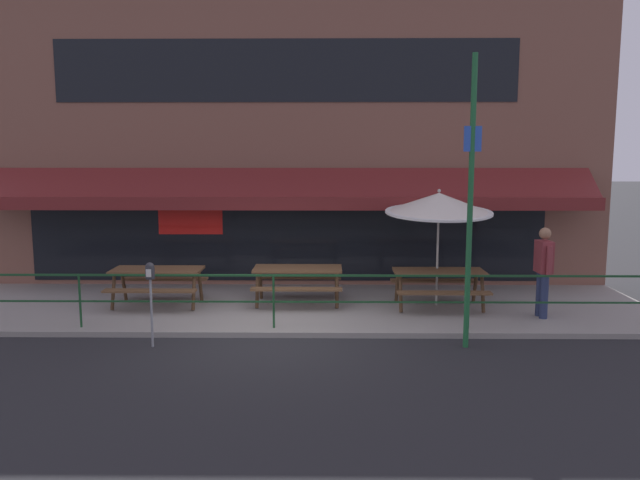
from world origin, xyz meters
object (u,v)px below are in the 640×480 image
Objects in this scene: picnic_table_centre at (298,275)px; pedestrian_walking at (543,267)px; picnic_table_left at (157,276)px; picnic_table_right at (439,278)px; street_sign_pole at (470,201)px; patio_umbrella_right at (439,204)px; parking_meter_near at (150,279)px.

pedestrian_walking is at bearing -11.77° from picnic_table_centre.
picnic_table_left and picnic_table_centre have the same top height.
street_sign_pole is at bearing -88.40° from picnic_table_right.
patio_umbrella_right reaches higher than picnic_table_centre.
picnic_table_left is 6.44m from street_sign_pole.
patio_umbrella_right reaches higher than parking_meter_near.
picnic_table_right is 2.81m from street_sign_pole.
street_sign_pole is at bearing -138.72° from pedestrian_walking.
pedestrian_walking is at bearing -6.02° from picnic_table_left.
patio_umbrella_right is 5.81m from parking_meter_near.
picnic_table_right is 5.63m from parking_meter_near.
street_sign_pole reaches higher than pedestrian_walking.
picnic_table_centre is at bearing 3.66° from picnic_table_left.
picnic_table_left is 1.27× the size of parking_meter_near.
patio_umbrella_right is (2.84, -0.05, 1.47)m from picnic_table_centre.
patio_umbrella_right is at bearing 90.00° from picnic_table_right.
patio_umbrella_right is (0.00, 0.25, 1.47)m from picnic_table_right.
picnic_table_left is at bearing 178.81° from picnic_table_right.
parking_meter_near is (-6.96, -1.61, 0.09)m from pedestrian_walking.
pedestrian_walking is 0.36× the size of street_sign_pole.
picnic_table_centre is 3.48m from parking_meter_near.
picnic_table_right is 0.38× the size of street_sign_pole.
patio_umbrella_right is 0.50× the size of street_sign_pole.
patio_umbrella_right reaches higher than picnic_table_right.
patio_umbrella_right is at bearing 1.33° from picnic_table_left.
street_sign_pole is at bearing -22.20° from picnic_table_left.
street_sign_pole reaches higher than picnic_table_right.
picnic_table_centre is 4.78m from pedestrian_walking.
parking_meter_near is at bearing -153.72° from patio_umbrella_right.
pedestrian_walking is 1.20× the size of parking_meter_near.
picnic_table_centre is at bearing 168.23° from pedestrian_walking.
picnic_table_left is 5.87m from patio_umbrella_right.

